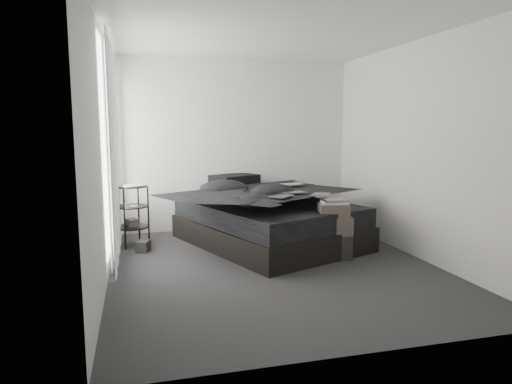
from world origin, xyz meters
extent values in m
cube|color=#2E2E31|center=(0.00, 0.00, 0.00)|extent=(3.60, 4.20, 0.01)
cube|color=white|center=(0.00, 0.00, 2.60)|extent=(3.60, 4.20, 0.01)
cube|color=silver|center=(0.00, 2.10, 1.30)|extent=(3.60, 0.01, 2.60)
cube|color=silver|center=(0.00, -2.10, 1.30)|extent=(3.60, 0.01, 2.60)
cube|color=silver|center=(-1.80, 0.00, 1.30)|extent=(0.01, 4.20, 2.60)
cube|color=silver|center=(1.80, 0.00, 1.30)|extent=(0.01, 4.20, 2.60)
cube|color=white|center=(-1.78, 0.90, 1.35)|extent=(0.02, 2.00, 2.30)
cube|color=white|center=(-1.73, 0.90, 1.28)|extent=(0.06, 2.12, 2.48)
cube|color=black|center=(0.24, 1.02, 0.16)|extent=(2.48, 2.80, 0.32)
cube|color=black|center=(0.24, 1.02, 0.44)|extent=(2.39, 2.72, 0.25)
imported|color=black|center=(0.26, 0.97, 0.70)|extent=(2.31, 2.47, 0.27)
cube|color=black|center=(-0.14, 1.84, 0.64)|extent=(0.82, 0.69, 0.16)
cube|color=black|center=(-0.06, 1.85, 0.80)|extent=(0.79, 0.70, 0.15)
imported|color=silver|center=(0.62, 1.23, 0.85)|extent=(0.38, 0.26, 0.03)
cube|color=black|center=(0.19, 0.34, 0.84)|extent=(0.35, 0.34, 0.01)
cube|color=black|center=(0.45, 0.62, 0.85)|extent=(0.32, 0.24, 0.01)
cube|color=black|center=(0.71, 0.36, 0.85)|extent=(0.32, 0.35, 0.01)
cylinder|color=black|center=(-1.56, 1.42, 0.40)|extent=(0.57, 0.57, 0.80)
cube|color=white|center=(-1.55, 1.41, 0.81)|extent=(0.38, 0.36, 0.02)
cube|color=black|center=(-1.43, 1.04, 0.07)|extent=(0.19, 0.24, 0.14)
cube|color=black|center=(0.81, 0.17, 0.15)|extent=(0.44, 0.37, 0.29)
cube|color=#574C44|center=(0.82, 0.16, 0.40)|extent=(0.40, 0.33, 0.22)
cube|color=#574C44|center=(0.80, 0.17, 0.59)|extent=(0.41, 0.36, 0.15)
cube|color=silver|center=(0.81, 0.17, 0.68)|extent=(0.34, 0.29, 0.03)
cube|color=silver|center=(0.82, 0.16, 0.71)|extent=(0.31, 0.25, 0.03)
camera|label=1|loc=(-1.46, -4.81, 1.57)|focal=32.00mm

